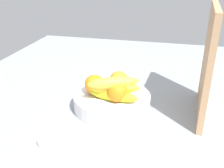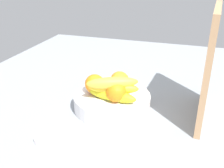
{
  "view_description": "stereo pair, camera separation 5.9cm",
  "coord_description": "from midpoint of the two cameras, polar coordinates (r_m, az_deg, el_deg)",
  "views": [
    {
      "loc": [
        78.23,
        18.54,
        47.0
      ],
      "look_at": [
        -0.71,
        -0.69,
        9.34
      ],
      "focal_mm": 41.91,
      "sensor_mm": 36.0,
      "label": 1
    },
    {
      "loc": [
        76.64,
        24.19,
        47.0
      ],
      "look_at": [
        -0.71,
        -0.69,
        9.34
      ],
      "focal_mm": 41.91,
      "sensor_mm": 36.0,
      "label": 2
    }
  ],
  "objects": [
    {
      "name": "orange_front_left",
      "position": [
        0.93,
        -0.31,
        0.71
      ],
      "size": [
        6.9,
        6.9,
        6.9
      ],
      "primitive_type": "sphere",
      "color": "orange",
      "rests_on": "fruit_bowl"
    },
    {
      "name": "ground_plane",
      "position": [
        0.94,
        -1.49,
        -6.26
      ],
      "size": [
        180.0,
        140.0,
        3.0
      ],
      "primitive_type": "cube",
      "color": "gray"
    },
    {
      "name": "fruit_bowl",
      "position": [
        0.93,
        -1.82,
        -3.78
      ],
      "size": [
        26.85,
        26.85,
        5.34
      ],
      "primitive_type": "cylinder",
      "color": "white",
      "rests_on": "ground_plane"
    },
    {
      "name": "orange_front_right",
      "position": [
        0.91,
        -5.6,
        -0.02
      ],
      "size": [
        6.9,
        6.9,
        6.9
      ],
      "primitive_type": "sphere",
      "color": "orange",
      "rests_on": "fruit_bowl"
    },
    {
      "name": "cutting_board",
      "position": [
        0.88,
        18.29,
        4.23
      ],
      "size": [
        28.06,
        3.69,
        36.0
      ],
      "primitive_type": "cube",
      "rotation": [
        0.0,
        0.0,
        -0.07
      ],
      "color": "tan",
      "rests_on": "ground_plane"
    },
    {
      "name": "jar_lid",
      "position": [
        0.8,
        -15.5,
        -11.8
      ],
      "size": [
        7.09,
        7.09,
        1.39
      ],
      "primitive_type": "cylinder",
      "color": "white",
      "rests_on": "ground_plane"
    },
    {
      "name": "orange_center",
      "position": [
        0.85,
        -0.8,
        -1.72
      ],
      "size": [
        6.9,
        6.9,
        6.9
      ],
      "primitive_type": "sphere",
      "color": "orange",
      "rests_on": "fruit_bowl"
    },
    {
      "name": "banana_bunch",
      "position": [
        0.86,
        -1.64,
        -1.05
      ],
      "size": [
        10.79,
        17.49,
        8.4
      ],
      "color": "yellow",
      "rests_on": "fruit_bowl"
    }
  ]
}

